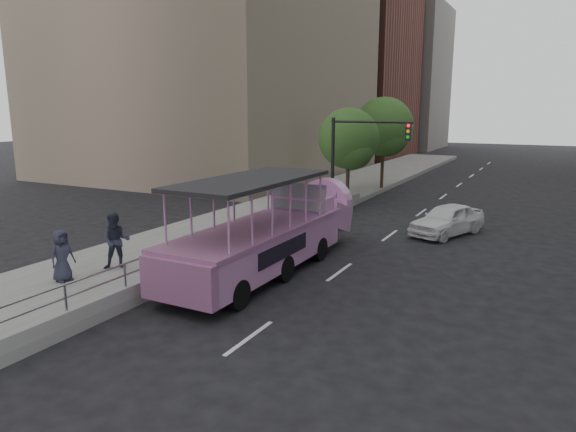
% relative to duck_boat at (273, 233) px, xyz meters
% --- Properties ---
extents(ground, '(160.00, 160.00, 0.00)m').
position_rel_duck_boat_xyz_m(ground, '(1.35, -3.40, -1.27)').
color(ground, black).
extents(sidewalk, '(5.50, 80.00, 0.30)m').
position_rel_duck_boat_xyz_m(sidewalk, '(-4.40, 6.60, -1.12)').
color(sidewalk, '#9D9C97').
rests_on(sidewalk, ground).
extents(kerb_wall, '(0.24, 30.00, 0.36)m').
position_rel_duck_boat_xyz_m(kerb_wall, '(-1.77, -1.40, -0.79)').
color(kerb_wall, '#A4A49F').
rests_on(kerb_wall, sidewalk).
extents(guardrail, '(0.07, 22.00, 0.71)m').
position_rel_duck_boat_xyz_m(guardrail, '(-1.77, -1.40, -0.12)').
color(guardrail, '#9E9EA2').
rests_on(guardrail, kerb_wall).
extents(duck_boat, '(2.66, 10.29, 3.41)m').
position_rel_duck_boat_xyz_m(duck_boat, '(0.00, 0.00, 0.00)').
color(duck_boat, black).
rests_on(duck_boat, ground).
extents(car, '(3.14, 4.50, 1.42)m').
position_rel_duck_boat_xyz_m(car, '(4.59, 7.97, -0.55)').
color(car, white).
rests_on(car, ground).
extents(pedestrian_mid, '(1.19, 1.16, 1.93)m').
position_rel_duck_boat_xyz_m(pedestrian_mid, '(-4.14, -3.41, -0.00)').
color(pedestrian_mid, '#2B2D3F').
rests_on(pedestrian_mid, sidewalk).
extents(pedestrian_far, '(0.58, 0.84, 1.65)m').
position_rel_duck_boat_xyz_m(pedestrian_far, '(-4.68, -5.14, -0.14)').
color(pedestrian_far, '#2B2D3F').
rests_on(pedestrian_far, sidewalk).
extents(parking_sign, '(0.09, 0.65, 2.88)m').
position_rel_duck_boat_xyz_m(parking_sign, '(-1.26, 3.21, 0.53)').
color(parking_sign, '#232325').
rests_on(parking_sign, ground).
extents(traffic_signal, '(4.20, 0.32, 5.20)m').
position_rel_duck_boat_xyz_m(traffic_signal, '(-0.36, 9.10, 2.23)').
color(traffic_signal, '#232325').
rests_on(traffic_signal, ground).
extents(street_tree_near, '(3.52, 3.52, 5.72)m').
position_rel_duck_boat_xyz_m(street_tree_near, '(-1.95, 12.53, 2.55)').
color(street_tree_near, '#39271A').
rests_on(street_tree_near, ground).
extents(street_tree_far, '(3.97, 3.97, 6.45)m').
position_rel_duck_boat_xyz_m(street_tree_far, '(-1.75, 18.53, 3.04)').
color(street_tree_far, '#39271A').
rests_on(street_tree_far, ground).
extents(midrise_brick, '(18.00, 16.00, 26.00)m').
position_rel_duck_boat_xyz_m(midrise_brick, '(-16.65, 44.60, 11.73)').
color(midrise_brick, brown).
rests_on(midrise_brick, ground).
extents(midrise_stone_b, '(16.00, 14.00, 20.00)m').
position_rel_duck_boat_xyz_m(midrise_stone_b, '(-14.65, 60.60, 8.73)').
color(midrise_stone_b, slate).
rests_on(midrise_stone_b, ground).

